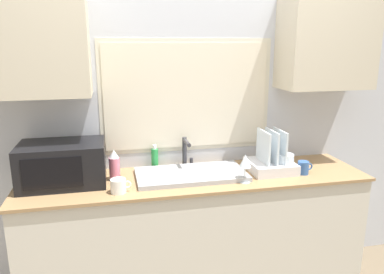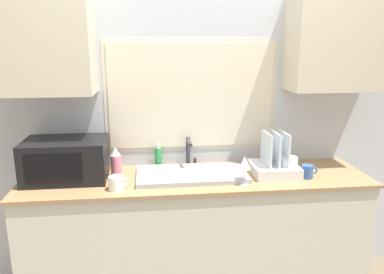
{
  "view_description": "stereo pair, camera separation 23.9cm",
  "coord_description": "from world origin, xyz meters",
  "px_view_note": "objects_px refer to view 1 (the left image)",
  "views": [
    {
      "loc": [
        -0.53,
        -2.02,
        1.76
      ],
      "look_at": [
        -0.03,
        0.25,
        1.17
      ],
      "focal_mm": 35.0,
      "sensor_mm": 36.0,
      "label": 1
    },
    {
      "loc": [
        -0.3,
        -2.06,
        1.76
      ],
      "look_at": [
        -0.03,
        0.25,
        1.17
      ],
      "focal_mm": 35.0,
      "sensor_mm": 36.0,
      "label": 2
    }
  ],
  "objects_px": {
    "microwave": "(63,164)",
    "mug_near_sink": "(119,186)",
    "faucet": "(186,150)",
    "wine_glass": "(245,162)",
    "spray_bottle": "(114,166)",
    "soap_bottle": "(155,158)",
    "dish_rack": "(272,161)"
  },
  "relations": [
    {
      "from": "microwave",
      "to": "spray_bottle",
      "type": "bearing_deg",
      "value": -0.41
    },
    {
      "from": "microwave",
      "to": "soap_bottle",
      "type": "height_order",
      "value": "microwave"
    },
    {
      "from": "dish_rack",
      "to": "soap_bottle",
      "type": "distance_m",
      "value": 0.82
    },
    {
      "from": "microwave",
      "to": "mug_near_sink",
      "type": "height_order",
      "value": "microwave"
    },
    {
      "from": "soap_bottle",
      "to": "dish_rack",
      "type": "bearing_deg",
      "value": -17.0
    },
    {
      "from": "spray_bottle",
      "to": "mug_near_sink",
      "type": "height_order",
      "value": "spray_bottle"
    },
    {
      "from": "faucet",
      "to": "microwave",
      "type": "bearing_deg",
      "value": -169.91
    },
    {
      "from": "dish_rack",
      "to": "mug_near_sink",
      "type": "height_order",
      "value": "dish_rack"
    },
    {
      "from": "dish_rack",
      "to": "wine_glass",
      "type": "relative_size",
      "value": 1.62
    },
    {
      "from": "spray_bottle",
      "to": "wine_glass",
      "type": "distance_m",
      "value": 0.84
    },
    {
      "from": "faucet",
      "to": "microwave",
      "type": "height_order",
      "value": "microwave"
    },
    {
      "from": "wine_glass",
      "to": "dish_rack",
      "type": "bearing_deg",
      "value": 32.02
    },
    {
      "from": "mug_near_sink",
      "to": "wine_glass",
      "type": "relative_size",
      "value": 0.66
    },
    {
      "from": "faucet",
      "to": "microwave",
      "type": "xyz_separation_m",
      "value": [
        -0.82,
        -0.15,
        0.0
      ]
    },
    {
      "from": "microwave",
      "to": "dish_rack",
      "type": "height_order",
      "value": "dish_rack"
    },
    {
      "from": "spray_bottle",
      "to": "soap_bottle",
      "type": "distance_m",
      "value": 0.33
    },
    {
      "from": "faucet",
      "to": "soap_bottle",
      "type": "relative_size",
      "value": 1.26
    },
    {
      "from": "soap_bottle",
      "to": "wine_glass",
      "type": "relative_size",
      "value": 0.92
    },
    {
      "from": "faucet",
      "to": "wine_glass",
      "type": "xyz_separation_m",
      "value": [
        0.31,
        -0.37,
        0.01
      ]
    },
    {
      "from": "microwave",
      "to": "dish_rack",
      "type": "relative_size",
      "value": 1.72
    },
    {
      "from": "microwave",
      "to": "dish_rack",
      "type": "xyz_separation_m",
      "value": [
        1.38,
        -0.06,
        -0.06
      ]
    },
    {
      "from": "microwave",
      "to": "mug_near_sink",
      "type": "xyz_separation_m",
      "value": [
        0.33,
        -0.22,
        -0.09
      ]
    },
    {
      "from": "soap_bottle",
      "to": "microwave",
      "type": "bearing_deg",
      "value": -163.58
    },
    {
      "from": "dish_rack",
      "to": "faucet",
      "type": "bearing_deg",
      "value": 159.75
    },
    {
      "from": "microwave",
      "to": "soap_bottle",
      "type": "distance_m",
      "value": 0.63
    },
    {
      "from": "dish_rack",
      "to": "microwave",
      "type": "bearing_deg",
      "value": 177.37
    },
    {
      "from": "microwave",
      "to": "soap_bottle",
      "type": "bearing_deg",
      "value": 16.42
    },
    {
      "from": "mug_near_sink",
      "to": "dish_rack",
      "type": "bearing_deg",
      "value": 8.62
    },
    {
      "from": "spray_bottle",
      "to": "mug_near_sink",
      "type": "relative_size",
      "value": 1.65
    },
    {
      "from": "dish_rack",
      "to": "soap_bottle",
      "type": "height_order",
      "value": "dish_rack"
    },
    {
      "from": "soap_bottle",
      "to": "wine_glass",
      "type": "distance_m",
      "value": 0.66
    },
    {
      "from": "faucet",
      "to": "dish_rack",
      "type": "height_order",
      "value": "dish_rack"
    }
  ]
}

